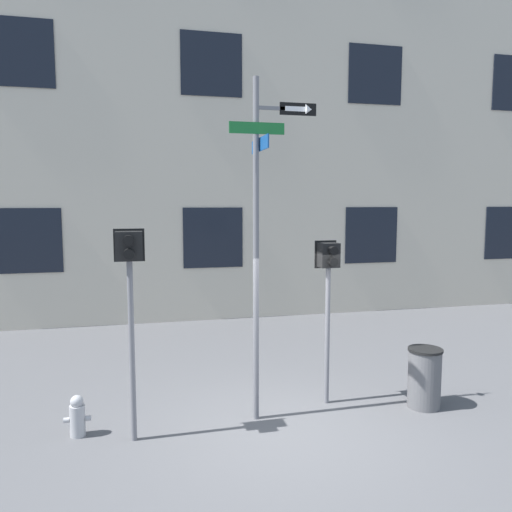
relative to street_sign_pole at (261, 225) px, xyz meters
name	(u,v)px	position (x,y,z in m)	size (l,w,h in m)	color
ground_plane	(286,431)	(0.25, -0.52, -3.00)	(60.00, 60.00, 0.00)	#515154
building_facade	(210,67)	(0.25, 6.90, 4.02)	(24.00, 0.63, 14.04)	beige
street_sign_pole	(261,225)	(0.00, 0.00, 0.00)	(1.32, 0.98, 5.13)	slate
pedestrian_signal_left	(130,275)	(-1.90, -0.29, -0.64)	(0.42, 0.40, 2.97)	slate
pedestrian_signal_right	(328,277)	(1.21, 0.32, -0.88)	(0.37, 0.40, 2.71)	slate
fire_hydrant	(77,416)	(-2.69, 0.03, -2.71)	(0.37, 0.21, 0.60)	#A5A5A8
trash_bin	(424,378)	(2.70, -0.20, -2.51)	(0.55, 0.55, 0.98)	#59595B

